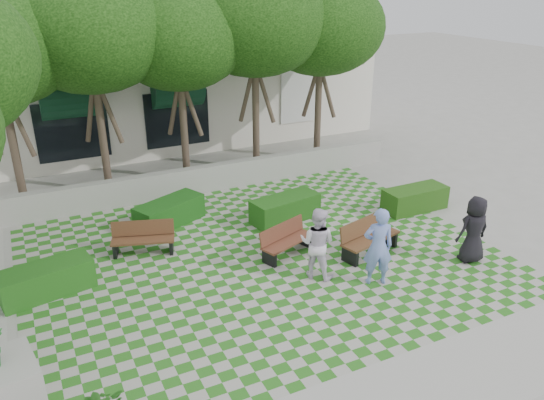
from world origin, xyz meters
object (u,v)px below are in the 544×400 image
bench_mid (286,241)px  person_white (317,243)px  hedge_midright (285,209)px  person_dark (474,230)px  bench_west (143,239)px  planter_back (3,391)px  bench_east (369,237)px  person_blue (378,246)px  hedge_west (46,280)px  hedge_midleft (170,212)px  hedge_east (415,199)px

bench_mid → person_white: 1.41m
hedge_midright → person_dark: size_ratio=1.19×
bench_west → planter_back: 5.95m
bench_east → bench_west: (-5.43, 2.66, -0.04)m
bench_west → person_blue: person_blue is taller
bench_west → hedge_west: bearing=-140.5°
planter_back → person_white: planter_back is taller
planter_back → person_dark: size_ratio=1.05×
hedge_midright → hedge_midleft: size_ratio=1.01×
planter_back → person_blue: size_ratio=0.95×
bench_mid → hedge_midleft: bench_mid is taller
bench_mid → planter_back: bearing=-176.3°
hedge_west → hedge_east: bearing=0.3°
planter_back → bench_west: bearing=54.5°
person_blue → bench_mid: bearing=-38.1°
hedge_midleft → person_dark: size_ratio=1.18×
hedge_east → hedge_midright: 4.22m
person_blue → person_dark: 2.89m
bench_mid → hedge_west: 5.98m
hedge_east → hedge_midright: hedge_midright is taller
hedge_midright → person_white: 3.40m
planter_back → person_blue: person_blue is taller
person_white → planter_back: bearing=62.6°
bench_mid → planter_back: size_ratio=0.91×
planter_back → bench_east: bearing=13.8°
hedge_east → bench_east: bearing=-150.3°
hedge_east → hedge_west: size_ratio=1.00×
hedge_west → person_dark: bearing=-17.5°
bench_west → hedge_east: bench_west is taller
hedge_midleft → bench_west: bearing=-128.1°
bench_east → planter_back: 9.15m
bench_west → hedge_east: (8.45, -0.94, -0.05)m
hedge_west → person_blue: bearing=-22.5°
bench_mid → hedge_midleft: (-2.28, 3.22, -0.04)m
hedge_midright → hedge_west: size_ratio=1.02×
hedge_midright → hedge_midleft: bearing=158.6°
hedge_east → hedge_west: same height
planter_back → person_white: 7.25m
bench_mid → person_dark: bearing=-50.2°
hedge_west → planter_back: 3.97m
planter_back → hedge_midright: bearing=32.6°
hedge_west → person_white: person_white is taller
bench_mid → hedge_east: (5.04, 0.83, -0.05)m
bench_east → hedge_west: bench_east is taller
bench_east → bench_west: bearing=138.9°
bench_mid → hedge_east: size_ratio=0.82×
bench_mid → person_blue: person_blue is taller
person_white → bench_east: bearing=-118.9°
hedge_midleft → bench_mid: bearing=-54.8°
hedge_west → person_dark: size_ratio=1.16×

